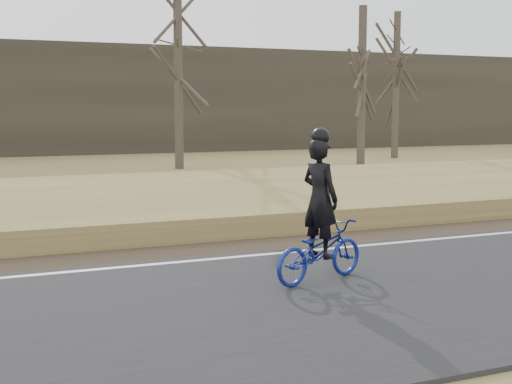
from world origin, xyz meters
name	(u,v)px	position (x,y,z in m)	size (l,w,h in m)	color
ground	(204,267)	(0.00, 0.00, 0.00)	(120.00, 120.00, 0.00)	#9A844E
road	(269,304)	(0.00, -2.50, 0.03)	(120.00, 6.00, 0.06)	black
edge_line	(200,260)	(0.00, 0.20, 0.07)	(120.00, 0.12, 0.01)	silver
shoulder	(182,252)	(0.00, 1.20, 0.02)	(120.00, 1.60, 0.04)	#473A2B
embankment	(139,217)	(0.00, 4.20, 0.22)	(120.00, 5.00, 0.44)	#9A844E
ballast	(103,196)	(0.00, 8.00, 0.23)	(120.00, 3.00, 0.45)	slate
railroad	(103,185)	(0.00, 8.00, 0.53)	(120.00, 2.40, 0.29)	black
treeline_backdrop	(19,99)	(0.00, 30.00, 3.00)	(120.00, 4.00, 6.00)	#383328
cyclist	(320,232)	(1.12, -1.78, 0.77)	(1.76, 1.06, 2.20)	navy
bare_tree_center	(178,77)	(5.18, 17.86, 3.77)	(0.36, 0.36, 7.55)	#4B4237
bare_tree_right	(362,87)	(12.72, 15.81, 3.42)	(0.36, 0.36, 6.83)	#4B4237
bare_tree_far_right	(396,86)	(17.08, 19.61, 3.64)	(0.36, 0.36, 7.27)	#4B4237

